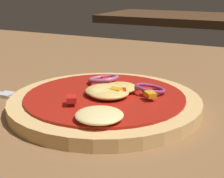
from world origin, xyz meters
TOP-DOWN VIEW (x-y plane):
  - dining_table at (0.00, 0.00)m, footprint 1.35×0.94m
  - pizza at (0.03, -0.03)m, footprint 0.24×0.24m
  - background_table at (-0.24, 1.30)m, footprint 0.78×0.45m

SIDE VIEW (x-z plane):
  - dining_table at x=0.00m, z-range 0.00..0.04m
  - background_table at x=-0.24m, z-range 0.00..0.04m
  - pizza at x=0.03m, z-range 0.03..0.06m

